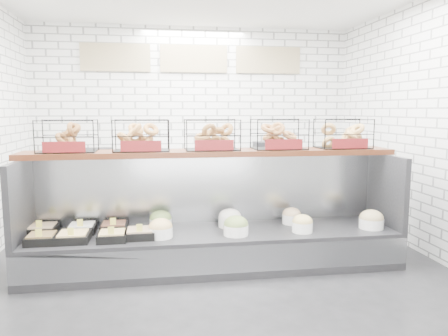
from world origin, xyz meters
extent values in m
plane|color=black|center=(0.00, 0.00, 0.00)|extent=(5.50, 5.50, 0.00)
cube|color=white|center=(0.00, 2.75, 1.50)|extent=(5.00, 0.02, 3.00)
cube|color=tan|center=(-1.20, 2.72, 2.50)|extent=(1.05, 0.03, 0.42)
cube|color=tan|center=(0.00, 2.72, 2.50)|extent=(1.05, 0.03, 0.42)
cube|color=tan|center=(1.20, 2.72, 2.50)|extent=(1.05, 0.03, 0.42)
cube|color=black|center=(0.00, 0.30, 0.20)|extent=(4.00, 0.90, 0.40)
cube|color=#93969B|center=(0.00, -0.14, 0.22)|extent=(4.00, 0.03, 0.28)
cube|color=#93969B|center=(0.00, 0.71, 0.80)|extent=(4.00, 0.08, 0.80)
cube|color=black|center=(-1.97, 0.30, 0.80)|extent=(0.06, 0.90, 0.80)
cube|color=black|center=(1.97, 0.30, 0.80)|extent=(0.06, 0.90, 0.80)
cube|color=black|center=(-1.74, 0.11, 0.44)|extent=(0.29, 0.29, 0.08)
cube|color=brown|center=(-1.74, 0.11, 0.48)|extent=(0.24, 0.24, 0.04)
cube|color=#F2E554|center=(-1.74, 0.01, 0.53)|extent=(0.06, 0.01, 0.08)
cube|color=black|center=(-1.83, 0.47, 0.44)|extent=(0.30, 0.30, 0.08)
cube|color=tan|center=(-1.83, 0.47, 0.48)|extent=(0.26, 0.26, 0.04)
cube|color=#F2E554|center=(-1.83, 0.37, 0.53)|extent=(0.06, 0.01, 0.08)
cube|color=black|center=(-1.45, 0.12, 0.44)|extent=(0.32, 0.32, 0.08)
cube|color=#DCB870|center=(-1.45, 0.12, 0.48)|extent=(0.27, 0.27, 0.04)
cube|color=#F2E554|center=(-1.45, 0.01, 0.53)|extent=(0.06, 0.01, 0.08)
cube|color=black|center=(-1.41, 0.44, 0.44)|extent=(0.29, 0.29, 0.08)
cube|color=white|center=(-1.41, 0.44, 0.48)|extent=(0.24, 0.24, 0.04)
cube|color=#F2E554|center=(-1.41, 0.34, 0.53)|extent=(0.06, 0.01, 0.08)
cube|color=black|center=(-1.06, 0.09, 0.44)|extent=(0.29, 0.29, 0.08)
cube|color=tan|center=(-1.06, 0.09, 0.48)|extent=(0.24, 0.24, 0.04)
cube|color=#F2E554|center=(-1.06, -0.01, 0.53)|extent=(0.06, 0.01, 0.08)
cube|color=black|center=(-1.08, 0.45, 0.44)|extent=(0.28, 0.28, 0.08)
cube|color=brown|center=(-1.08, 0.45, 0.48)|extent=(0.24, 0.24, 0.04)
cube|color=#F2E554|center=(-1.08, 0.35, 0.53)|extent=(0.06, 0.01, 0.08)
cube|color=black|center=(-0.79, 0.15, 0.44)|extent=(0.30, 0.30, 0.08)
cube|color=tan|center=(-0.79, 0.15, 0.48)|extent=(0.25, 0.25, 0.04)
cube|color=#F2E554|center=(-0.79, 0.04, 0.53)|extent=(0.06, 0.01, 0.08)
cylinder|color=white|center=(-0.58, 0.13, 0.46)|extent=(0.25, 0.25, 0.11)
ellipsoid|color=tan|center=(-0.58, 0.13, 0.52)|extent=(0.24, 0.24, 0.17)
cylinder|color=white|center=(-0.58, 0.49, 0.46)|extent=(0.25, 0.25, 0.11)
ellipsoid|color=#76944B|center=(-0.58, 0.49, 0.52)|extent=(0.24, 0.24, 0.17)
cylinder|color=white|center=(0.20, 0.10, 0.46)|extent=(0.26, 0.26, 0.11)
ellipsoid|color=olive|center=(0.20, 0.10, 0.52)|extent=(0.26, 0.26, 0.18)
cylinder|color=white|center=(0.19, 0.44, 0.46)|extent=(0.26, 0.26, 0.11)
ellipsoid|color=silver|center=(0.19, 0.44, 0.52)|extent=(0.26, 0.26, 0.18)
cylinder|color=white|center=(0.92, 0.10, 0.46)|extent=(0.22, 0.22, 0.11)
ellipsoid|color=tan|center=(0.92, 0.10, 0.52)|extent=(0.22, 0.22, 0.15)
cylinder|color=white|center=(0.92, 0.46, 0.46)|extent=(0.21, 0.21, 0.11)
ellipsoid|color=tan|center=(0.92, 0.46, 0.52)|extent=(0.21, 0.21, 0.15)
cylinder|color=white|center=(1.73, 0.13, 0.46)|extent=(0.27, 0.27, 0.11)
ellipsoid|color=tan|center=(1.73, 0.13, 0.52)|extent=(0.26, 0.26, 0.18)
cube|color=#3A180C|center=(0.00, 0.52, 1.23)|extent=(4.10, 0.50, 0.06)
cube|color=black|center=(-1.53, 0.52, 1.43)|extent=(0.60, 0.38, 0.34)
cube|color=maroon|center=(-1.53, 0.32, 1.33)|extent=(0.42, 0.02, 0.11)
cube|color=black|center=(-0.77, 0.52, 1.43)|extent=(0.60, 0.38, 0.34)
cube|color=maroon|center=(-0.77, 0.32, 1.33)|extent=(0.42, 0.02, 0.11)
cube|color=black|center=(0.00, 0.52, 1.43)|extent=(0.60, 0.38, 0.34)
cube|color=maroon|center=(0.00, 0.32, 1.33)|extent=(0.42, 0.02, 0.11)
cube|color=black|center=(0.77, 0.52, 1.43)|extent=(0.60, 0.38, 0.34)
cube|color=maroon|center=(0.77, 0.32, 1.33)|extent=(0.42, 0.02, 0.11)
cube|color=black|center=(1.53, 0.52, 1.43)|extent=(0.60, 0.38, 0.34)
cube|color=maroon|center=(1.53, 0.32, 1.33)|extent=(0.42, 0.02, 0.11)
cube|color=#93969B|center=(0.00, 2.43, 0.45)|extent=(4.00, 0.60, 0.90)
cube|color=black|center=(-1.48, 2.39, 1.02)|extent=(0.40, 0.30, 0.24)
cube|color=silver|center=(-0.36, 2.42, 0.99)|extent=(0.35, 0.28, 0.18)
cylinder|color=#DC6037|center=(0.26, 2.43, 1.01)|extent=(0.09, 0.09, 0.22)
cube|color=black|center=(1.08, 2.46, 1.05)|extent=(0.30, 0.30, 0.30)
camera|label=1|loc=(-0.61, -4.27, 1.70)|focal=35.00mm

